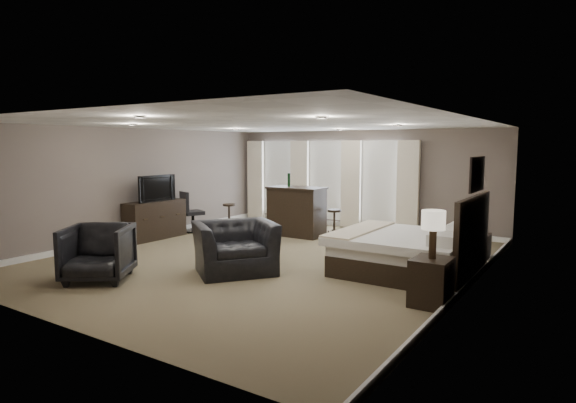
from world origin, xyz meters
The scene contains 16 objects.
room centered at (0.00, 0.00, 1.30)m, with size 7.60×8.60×2.64m.
window_bay centered at (-1.00, 4.11, 1.20)m, with size 5.25×0.20×2.30m.
bed centered at (2.58, 0.45, 0.70)m, with size 2.20×2.10×1.40m, color silver.
nightstand_near centered at (3.47, -1.00, 0.33)m, with size 0.49×0.60×0.66m, color black.
nightstand_far centered at (3.47, 1.90, 0.28)m, with size 0.41×0.50×0.55m, color black.
lamp_near centered at (3.47, -1.00, 0.99)m, with size 0.32×0.32×0.66m, color beige.
lamp_far centered at (3.47, 1.90, 0.87)m, with size 0.31×0.31×0.63m, color beige.
wall_art centered at (3.70, 0.45, 1.75)m, with size 0.04×0.96×0.56m, color slate.
dresser centered at (-3.45, 0.23, 0.45)m, with size 0.50×1.54×0.90m, color black.
tv centered at (-3.45, 0.23, 0.97)m, with size 1.07×0.62×0.14m, color black.
armchair_near centered at (0.08, -1.11, 0.59)m, with size 1.35×0.88×1.18m, color black.
armchair_far centered at (-1.44, -2.75, 0.51)m, with size 0.98×0.92×1.01m, color black.
bar_counter centered at (-0.84, 2.38, 0.60)m, with size 1.38×0.72×1.21m, color black.
bar_stool_left centered at (-2.74, 2.09, 0.35)m, with size 0.33×0.33×0.69m, color black.
bar_stool_right centered at (0.07, 2.62, 0.34)m, with size 0.32×0.32×0.69m, color black.
desk_chair centered at (-3.32, 1.36, 0.53)m, with size 0.53×0.53×1.05m, color black.
Camera 1 is at (5.34, -7.47, 2.19)m, focal length 30.00 mm.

